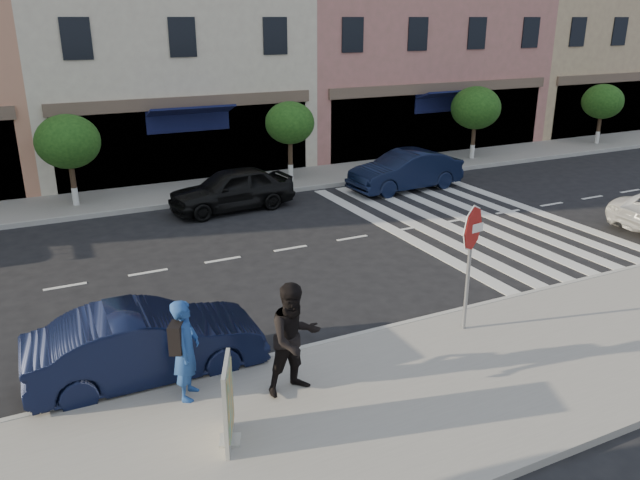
{
  "coord_description": "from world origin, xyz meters",
  "views": [
    {
      "loc": [
        -6.59,
        -11.22,
        6.18
      ],
      "look_at": [
        -0.67,
        0.76,
        1.4
      ],
      "focal_mm": 35.0,
      "sensor_mm": 36.0,
      "label": 1
    }
  ],
  "objects_px": {
    "car_near_mid": "(147,343)",
    "walker": "(294,339)",
    "photographer": "(186,349)",
    "car_far_mid": "(232,189)",
    "car_far_right": "(405,171)",
    "poster_board": "(228,404)",
    "stop_sign": "(471,241)"
  },
  "relations": [
    {
      "from": "stop_sign",
      "to": "car_near_mid",
      "type": "height_order",
      "value": "stop_sign"
    },
    {
      "from": "walker",
      "to": "car_far_mid",
      "type": "relative_size",
      "value": 0.47
    },
    {
      "from": "photographer",
      "to": "walker",
      "type": "xyz_separation_m",
      "value": [
        1.67,
        -0.63,
        0.1
      ]
    },
    {
      "from": "car_near_mid",
      "to": "walker",
      "type": "bearing_deg",
      "value": -129.34
    },
    {
      "from": "car_far_mid",
      "to": "walker",
      "type": "bearing_deg",
      "value": -18.48
    },
    {
      "from": "photographer",
      "to": "car_near_mid",
      "type": "height_order",
      "value": "photographer"
    },
    {
      "from": "photographer",
      "to": "stop_sign",
      "type": "bearing_deg",
      "value": -62.75
    },
    {
      "from": "walker",
      "to": "poster_board",
      "type": "bearing_deg",
      "value": -156.0
    },
    {
      "from": "stop_sign",
      "to": "poster_board",
      "type": "bearing_deg",
      "value": -173.73
    },
    {
      "from": "walker",
      "to": "car_near_mid",
      "type": "relative_size",
      "value": 0.48
    },
    {
      "from": "car_near_mid",
      "to": "car_far_right",
      "type": "height_order",
      "value": "car_far_right"
    },
    {
      "from": "stop_sign",
      "to": "car_near_mid",
      "type": "relative_size",
      "value": 0.64
    },
    {
      "from": "photographer",
      "to": "walker",
      "type": "relative_size",
      "value": 0.89
    },
    {
      "from": "walker",
      "to": "car_far_right",
      "type": "xyz_separation_m",
      "value": [
        9.39,
        10.76,
        -0.41
      ]
    },
    {
      "from": "stop_sign",
      "to": "walker",
      "type": "xyz_separation_m",
      "value": [
        -4.03,
        -0.5,
        -0.93
      ]
    },
    {
      "from": "photographer",
      "to": "walker",
      "type": "height_order",
      "value": "walker"
    },
    {
      "from": "stop_sign",
      "to": "car_far_mid",
      "type": "bearing_deg",
      "value": 89.96
    },
    {
      "from": "car_near_mid",
      "to": "car_far_mid",
      "type": "height_order",
      "value": "car_far_mid"
    },
    {
      "from": "stop_sign",
      "to": "car_far_right",
      "type": "relative_size",
      "value": 0.6
    },
    {
      "from": "stop_sign",
      "to": "poster_board",
      "type": "xyz_separation_m",
      "value": [
        -5.47,
        -1.33,
        -1.26
      ]
    },
    {
      "from": "poster_board",
      "to": "car_far_right",
      "type": "bearing_deg",
      "value": 69.92
    },
    {
      "from": "car_far_mid",
      "to": "photographer",
      "type": "bearing_deg",
      "value": -27.44
    },
    {
      "from": "stop_sign",
      "to": "car_far_right",
      "type": "distance_m",
      "value": 11.65
    },
    {
      "from": "car_far_mid",
      "to": "poster_board",
      "type": "bearing_deg",
      "value": -23.97
    },
    {
      "from": "photographer",
      "to": "car_far_mid",
      "type": "xyz_separation_m",
      "value": [
        4.32,
        10.51,
        -0.31
      ]
    },
    {
      "from": "walker",
      "to": "car_far_mid",
      "type": "height_order",
      "value": "walker"
    },
    {
      "from": "poster_board",
      "to": "car_far_right",
      "type": "relative_size",
      "value": 0.3
    },
    {
      "from": "photographer",
      "to": "car_far_right",
      "type": "bearing_deg",
      "value": -18.94
    },
    {
      "from": "poster_board",
      "to": "car_near_mid",
      "type": "relative_size",
      "value": 0.32
    },
    {
      "from": "car_far_right",
      "to": "poster_board",
      "type": "bearing_deg",
      "value": -46.52
    },
    {
      "from": "walker",
      "to": "car_far_mid",
      "type": "distance_m",
      "value": 11.46
    },
    {
      "from": "car_near_mid",
      "to": "car_far_mid",
      "type": "distance_m",
      "value": 10.51
    }
  ]
}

